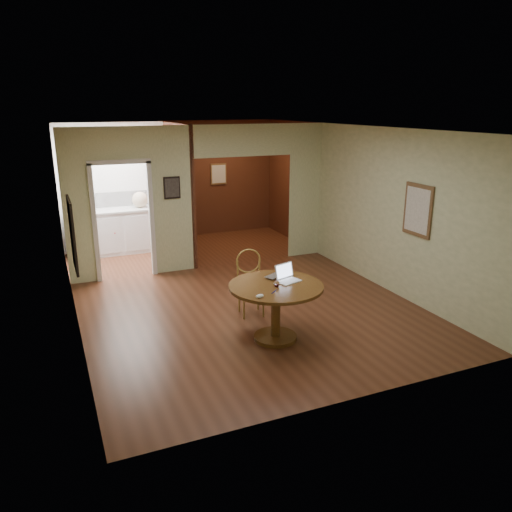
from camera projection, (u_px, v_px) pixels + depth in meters
name	position (u px, v px, depth m)	size (l,w,h in m)	color
floor	(256.00, 314.00, 7.56)	(5.00, 5.00, 0.00)	#4C2615
room_shell	(172.00, 199.00, 9.73)	(5.20, 7.50, 5.00)	white
dining_table	(276.00, 299.00, 6.60)	(1.25, 1.25, 0.78)	brown
chair	(250.00, 279.00, 7.46)	(0.47, 0.47, 0.99)	olive
open_laptop	(286.00, 276.00, 6.69)	(0.36, 0.35, 0.22)	white
closed_laptop	(279.00, 276.00, 6.82)	(0.37, 0.24, 0.03)	#BCBCC1
mouse	(260.00, 296.00, 6.10)	(0.11, 0.06, 0.04)	white
wine_glass	(277.00, 284.00, 6.46)	(0.08, 0.08, 0.09)	white
pen	(274.00, 292.00, 6.29)	(0.01, 0.01, 0.15)	#0D125C
kitchen_cabinet	(120.00, 231.00, 10.61)	(2.06, 0.60, 0.94)	silver
grocery_bag	(140.00, 200.00, 10.59)	(0.34, 0.29, 0.34)	#C0A98D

